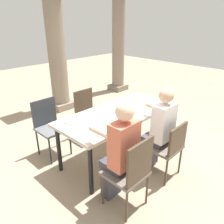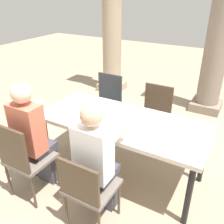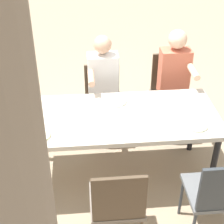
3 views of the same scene
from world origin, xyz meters
The scene contains 19 objects.
ground_plane centered at (0.00, 0.00, 0.00)m, with size 16.00×16.00×0.00m, color gray.
dining_table centered at (0.00, 0.00, 0.71)m, with size 1.97×0.86×0.78m.
chair_west_north centered at (-0.73, 0.85, 0.54)m, with size 0.44×0.44×0.93m.
chair_west_south centered at (-0.73, -0.86, 0.54)m, with size 0.44×0.44×0.96m.
chair_mid_north centered at (0.08, 0.85, 0.52)m, with size 0.44×0.44×0.91m.
chair_mid_south centered at (0.08, -0.85, 0.50)m, with size 0.44×0.44×0.85m.
diner_woman_green centered at (0.09, -0.68, 0.69)m, with size 0.35×0.49×1.30m.
diner_man_white centered at (-0.74, -0.68, 0.72)m, with size 0.35×0.49×1.33m.
stone_column_centre centered at (0.56, 2.47, 1.44)m, with size 0.54×0.54×2.92m.
stone_column_far centered at (2.68, 2.47, 1.50)m, with size 0.48×0.48×3.05m.
plate_0 centered at (-0.71, 0.24, 0.79)m, with size 0.22×0.22×0.02m.
fork_0 centered at (-0.86, 0.24, 0.78)m, with size 0.02×0.17×0.01m, color silver.
spoon_0 centered at (-0.56, 0.24, 0.78)m, with size 0.02×0.17×0.01m, color silver.
plate_1 centered at (0.00, -0.25, 0.79)m, with size 0.24×0.24×0.02m.
fork_1 centered at (-0.15, -0.25, 0.78)m, with size 0.02×0.17×0.01m, color silver.
spoon_1 centered at (0.15, -0.25, 0.78)m, with size 0.02×0.17×0.01m, color silver.
plate_2 centered at (0.73, 0.26, 0.79)m, with size 0.22×0.22×0.02m.
fork_2 centered at (0.58, 0.26, 0.78)m, with size 0.02×0.17×0.01m, color silver.
spoon_2 centered at (0.88, 0.26, 0.78)m, with size 0.02×0.17×0.01m, color silver.
Camera 1 is at (-2.34, -2.10, 2.13)m, focal length 35.47 mm.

